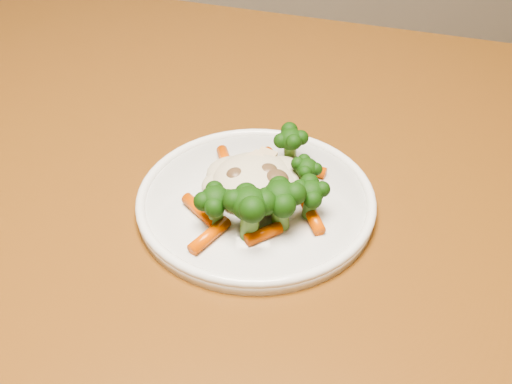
% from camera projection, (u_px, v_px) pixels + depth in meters
% --- Properties ---
extents(dining_table, '(1.49, 1.23, 0.75)m').
position_uv_depth(dining_table, '(243.00, 244.00, 0.74)').
color(dining_table, brown).
rests_on(dining_table, ground).
extents(plate, '(0.24, 0.24, 0.01)m').
position_uv_depth(plate, '(256.00, 202.00, 0.65)').
color(plate, white).
rests_on(plate, dining_table).
extents(meal, '(0.15, 0.16, 0.05)m').
position_uv_depth(meal, '(263.00, 188.00, 0.63)').
color(meal, beige).
rests_on(meal, plate).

